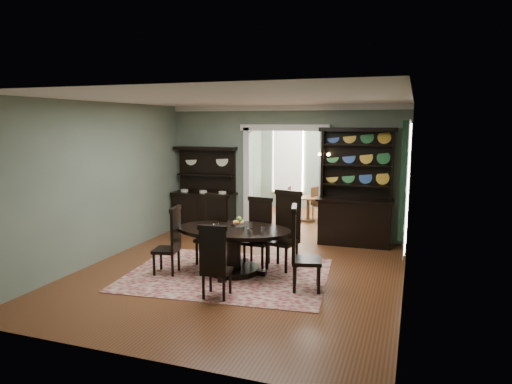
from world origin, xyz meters
TOP-DOWN VIEW (x-y plane):
  - room at (0.00, 0.04)m, footprint 5.51×6.01m
  - parlor at (0.00, 5.53)m, footprint 3.51×3.50m
  - doorway_trim at (0.00, 3.00)m, footprint 2.08×0.25m
  - right_window at (2.69, 0.93)m, footprint 0.15×1.47m
  - wall_sconce at (0.95, 2.85)m, footprint 0.27×0.21m
  - rug at (-0.15, -0.05)m, footprint 3.65×2.91m
  - dining_table at (-0.09, 0.08)m, footprint 2.08×1.96m
  - centerpiece at (-0.03, 0.12)m, footprint 1.21×0.77m
  - chair_far_left at (-0.64, 0.49)m, footprint 0.58×0.56m
  - chair_far_mid at (0.16, 0.70)m, footprint 0.48×0.45m
  - chair_far_right at (0.68, 0.68)m, footprint 0.62×0.60m
  - chair_end_left at (-1.08, -0.33)m, footprint 0.49×0.51m
  - chair_end_right at (1.20, -0.34)m, footprint 0.57×0.59m
  - chair_near at (0.11, -1.15)m, footprint 0.46×0.44m
  - sideboard at (-1.93, 2.76)m, footprint 1.56×0.57m
  - welsh_dresser at (1.66, 2.73)m, footprint 1.62×0.63m
  - parlor_table at (0.19, 4.69)m, footprint 0.70×0.70m
  - parlor_chair_left at (-0.47, 4.82)m, footprint 0.38×0.38m
  - parlor_chair_right at (0.44, 4.79)m, footprint 0.44×0.43m

SIDE VIEW (x-z plane):
  - rug at x=-0.15m, z-range 0.00..0.01m
  - parlor_table at x=0.19m, z-range 0.10..0.75m
  - parlor_chair_left at x=-0.47m, z-range 0.03..0.92m
  - parlor_chair_right at x=0.44m, z-range 0.03..0.95m
  - dining_table at x=-0.09m, z-range 0.16..0.95m
  - chair_near at x=0.11m, z-range 0.03..1.18m
  - chair_end_left at x=-1.08m, z-range 0.03..1.22m
  - chair_far_mid at x=0.16m, z-range 0.03..1.29m
  - chair_far_left at x=-0.64m, z-range 0.03..1.33m
  - chair_end_right at x=1.20m, z-range 0.03..1.38m
  - sideboard at x=-1.93m, z-range -0.31..1.73m
  - chair_far_right at x=0.68m, z-range 0.04..1.44m
  - centerpiece at x=-0.03m, z-range 0.76..0.95m
  - welsh_dresser at x=1.66m, z-range -0.35..2.17m
  - parlor at x=0.00m, z-range 0.01..3.02m
  - room at x=0.00m, z-range 0.07..3.08m
  - right_window at x=2.69m, z-range 0.54..2.66m
  - doorway_trim at x=0.00m, z-range 0.33..2.90m
  - wall_sconce at x=0.95m, z-range 1.79..1.99m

